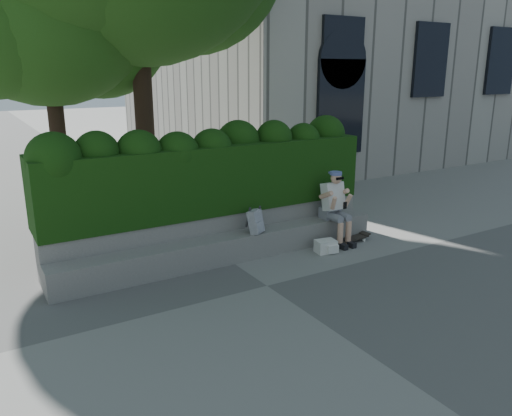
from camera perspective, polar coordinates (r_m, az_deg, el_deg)
ground at (r=7.77m, az=1.27°, el=-8.88°), size 80.00×80.00×0.00m
bench_ledge at (r=8.69m, az=-3.12°, el=-4.60°), size 6.00×0.45×0.45m
planter_wall at (r=9.04m, az=-4.54°, el=-2.81°), size 6.00×0.50×0.75m
hedge at (r=8.98m, az=-5.32°, el=3.50°), size 6.00×1.00×1.20m
person at (r=9.55m, az=9.00°, el=0.41°), size 0.40×0.76×1.38m
skateboard at (r=9.73m, az=10.64°, el=-3.56°), size 0.89×0.30×0.09m
backpack_plaid at (r=8.69m, az=-0.03°, el=-1.56°), size 0.32×0.27×0.41m
backpack_ground at (r=9.17m, az=7.97°, el=-4.36°), size 0.40×0.31×0.23m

